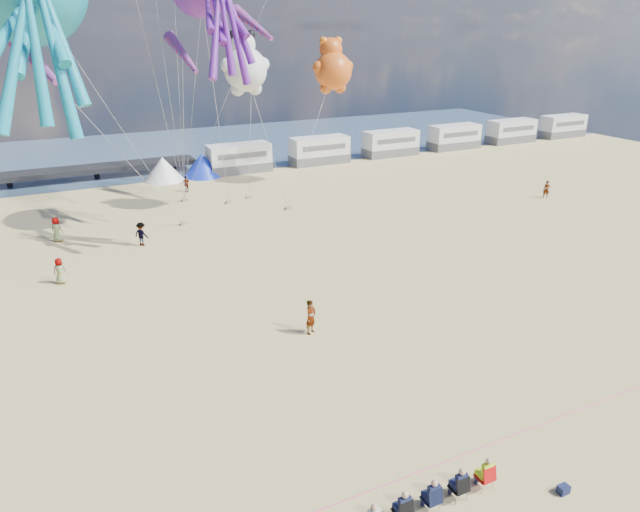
# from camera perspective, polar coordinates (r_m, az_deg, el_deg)

# --- Properties ---
(ground) EXTENTS (120.00, 120.00, 0.00)m
(ground) POSITION_cam_1_polar(r_m,az_deg,el_deg) (26.04, 8.27, -12.10)
(ground) COLOR #D9C17D
(ground) RESTS_ON ground
(water) EXTENTS (120.00, 120.00, 0.00)m
(water) POSITION_cam_1_polar(r_m,az_deg,el_deg) (75.03, -16.18, 10.02)
(water) COLOR #374F6A
(water) RESTS_ON ground
(motorhome_0) EXTENTS (6.60, 2.50, 3.00)m
(motorhome_0) POSITION_cam_1_polar(r_m,az_deg,el_deg) (61.86, -8.10, 9.65)
(motorhome_0) COLOR silver
(motorhome_0) RESTS_ON ground
(motorhome_1) EXTENTS (6.60, 2.50, 3.00)m
(motorhome_1) POSITION_cam_1_polar(r_m,az_deg,el_deg) (65.36, -0.06, 10.53)
(motorhome_1) COLOR silver
(motorhome_1) RESTS_ON ground
(motorhome_2) EXTENTS (6.60, 2.50, 3.00)m
(motorhome_2) POSITION_cam_1_polar(r_m,az_deg,el_deg) (69.98, 7.08, 11.13)
(motorhome_2) COLOR silver
(motorhome_2) RESTS_ON ground
(motorhome_3) EXTENTS (6.60, 2.50, 3.00)m
(motorhome_3) POSITION_cam_1_polar(r_m,az_deg,el_deg) (75.52, 13.27, 11.52)
(motorhome_3) COLOR silver
(motorhome_3) RESTS_ON ground
(motorhome_4) EXTENTS (6.60, 2.50, 3.00)m
(motorhome_4) POSITION_cam_1_polar(r_m,az_deg,el_deg) (81.80, 18.58, 11.75)
(motorhome_4) COLOR silver
(motorhome_4) RESTS_ON ground
(motorhome_5) EXTENTS (6.60, 2.50, 3.00)m
(motorhome_5) POSITION_cam_1_polar(r_m,az_deg,el_deg) (88.64, 23.10, 11.86)
(motorhome_5) COLOR silver
(motorhome_5) RESTS_ON ground
(tent_white) EXTENTS (4.00, 4.00, 2.40)m
(tent_white) POSITION_cam_1_polar(r_m,az_deg,el_deg) (59.99, -15.41, 8.41)
(tent_white) COLOR white
(tent_white) RESTS_ON ground
(tent_blue) EXTENTS (4.00, 4.00, 2.40)m
(tent_blue) POSITION_cam_1_polar(r_m,az_deg,el_deg) (60.83, -11.70, 8.92)
(tent_blue) COLOR #1933CC
(tent_blue) RESTS_ON ground
(spectator_row) EXTENTS (6.10, 0.90, 1.30)m
(spectator_row) POSITION_cam_1_polar(r_m,az_deg,el_deg) (20.00, 11.03, -22.32)
(spectator_row) COLOR black
(spectator_row) RESTS_ON ground
(cooler_navy) EXTENTS (0.38, 0.28, 0.30)m
(cooler_navy) POSITION_cam_1_polar(r_m,az_deg,el_deg) (22.09, 23.16, -20.67)
(cooler_navy) COLOR #141B3E
(cooler_navy) RESTS_ON ground
(rope_line) EXTENTS (34.00, 0.03, 0.03)m
(rope_line) POSITION_cam_1_polar(r_m,az_deg,el_deg) (22.96, 15.59, -18.06)
(rope_line) COLOR #F2338C
(rope_line) RESTS_ON ground
(standing_person) EXTENTS (0.80, 0.71, 1.83)m
(standing_person) POSITION_cam_1_polar(r_m,az_deg,el_deg) (28.83, -0.93, -6.11)
(standing_person) COLOR tan
(standing_person) RESTS_ON ground
(beachgoer_0) EXTENTS (0.79, 0.73, 1.81)m
(beachgoer_0) POSITION_cam_1_polar(r_m,az_deg,el_deg) (45.24, -24.82, 2.43)
(beachgoer_0) COLOR #7F6659
(beachgoer_0) RESTS_ON ground
(beachgoer_2) EXTENTS (1.03, 1.05, 1.71)m
(beachgoer_2) POSITION_cam_1_polar(r_m,az_deg,el_deg) (42.25, -17.43, 2.11)
(beachgoer_2) COLOR #7F6659
(beachgoer_2) RESTS_ON ground
(beachgoer_3) EXTENTS (1.08, 1.09, 1.51)m
(beachgoer_3) POSITION_cam_1_polar(r_m,az_deg,el_deg) (55.33, -13.24, 7.03)
(beachgoer_3) COLOR #7F6659
(beachgoer_3) RESTS_ON ground
(beachgoer_5) EXTENTS (1.27, 1.44, 1.58)m
(beachgoer_5) POSITION_cam_1_polar(r_m,az_deg,el_deg) (55.74, 21.71, 6.20)
(beachgoer_5) COLOR #7F6659
(beachgoer_5) RESTS_ON ground
(beachgoer_6) EXTENTS (0.69, 0.57, 1.63)m
(beachgoer_6) POSITION_cam_1_polar(r_m,az_deg,el_deg) (37.70, -24.57, -1.37)
(beachgoer_6) COLOR #7F6659
(beachgoer_6) RESTS_ON ground
(sandbag_a) EXTENTS (0.50, 0.35, 0.22)m
(sandbag_a) POSITION_cam_1_polar(r_m,az_deg,el_deg) (46.10, -13.47, 3.19)
(sandbag_a) COLOR gray
(sandbag_a) RESTS_ON ground
(sandbag_b) EXTENTS (0.50, 0.35, 0.22)m
(sandbag_b) POSITION_cam_1_polar(r_m,az_deg,el_deg) (51.04, -9.08, 5.35)
(sandbag_b) COLOR gray
(sandbag_b) RESTS_ON ground
(sandbag_c) EXTENTS (0.50, 0.35, 0.22)m
(sandbag_c) POSITION_cam_1_polar(r_m,az_deg,el_deg) (48.75, -3.18, 4.80)
(sandbag_c) COLOR gray
(sandbag_c) RESTS_ON ground
(sandbag_d) EXTENTS (0.50, 0.35, 0.22)m
(sandbag_d) POSITION_cam_1_polar(r_m,az_deg,el_deg) (52.29, -7.15, 5.86)
(sandbag_d) COLOR gray
(sandbag_d) RESTS_ON ground
(sandbag_e) EXTENTS (0.50, 0.35, 0.22)m
(sandbag_e) POSITION_cam_1_polar(r_m,az_deg,el_deg) (52.45, -13.39, 5.48)
(sandbag_e) COLOR gray
(sandbag_e) RESTS_ON ground
(kite_panda) EXTENTS (4.63, 4.43, 5.76)m
(kite_panda) POSITION_cam_1_polar(r_m,az_deg,el_deg) (47.13, -7.46, 18.01)
(kite_panda) COLOR silver
(kite_teddy_orange) EXTENTS (4.67, 4.46, 5.97)m
(kite_teddy_orange) POSITION_cam_1_polar(r_m,az_deg,el_deg) (55.63, 1.31, 18.02)
(kite_teddy_orange) COLOR #DD5B18
(windsock_left) EXTENTS (2.84, 6.08, 6.02)m
(windsock_left) POSITION_cam_1_polar(r_m,az_deg,el_deg) (39.66, -26.54, 17.02)
(windsock_left) COLOR red
(windsock_mid) EXTENTS (2.50, 5.19, 5.13)m
(windsock_mid) POSITION_cam_1_polar(r_m,az_deg,el_deg) (50.12, -6.71, 22.03)
(windsock_mid) COLOR red
(windsock_right) EXTENTS (1.73, 4.87, 4.79)m
(windsock_right) POSITION_cam_1_polar(r_m,az_deg,el_deg) (44.39, -13.59, 19.07)
(windsock_right) COLOR red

